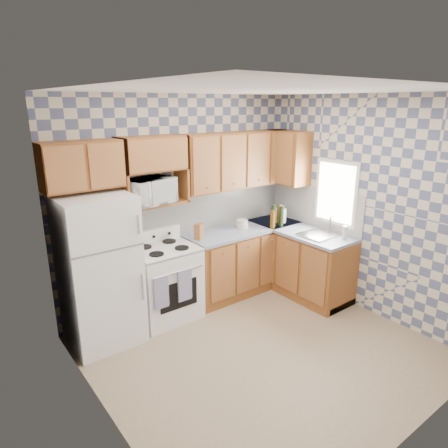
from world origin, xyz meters
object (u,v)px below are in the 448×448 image
(refrigerator, at_px, (99,271))
(electric_kettle, at_px, (281,215))
(stove_body, at_px, (165,283))
(microwave, at_px, (150,191))

(refrigerator, relative_size, electric_kettle, 8.26)
(stove_body, height_order, electric_kettle, electric_kettle)
(refrigerator, xyz_separation_m, electric_kettle, (2.70, -0.07, 0.18))
(stove_body, xyz_separation_m, electric_kettle, (1.89, -0.09, 0.57))
(refrigerator, height_order, stove_body, refrigerator)
(stove_body, height_order, microwave, microwave)
(refrigerator, height_order, electric_kettle, refrigerator)
(microwave, xyz_separation_m, electric_kettle, (1.96, -0.22, -0.58))
(refrigerator, height_order, microwave, microwave)
(refrigerator, relative_size, microwave, 3.05)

